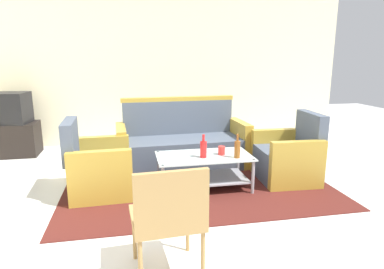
# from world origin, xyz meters

# --- Properties ---
(ground_plane) EXTENTS (14.00, 14.00, 0.00)m
(ground_plane) POSITION_xyz_m (0.00, 0.00, 0.00)
(ground_plane) COLOR white
(wall_back) EXTENTS (6.52, 0.12, 2.80)m
(wall_back) POSITION_xyz_m (0.00, 3.06, 1.40)
(wall_back) COLOR beige
(wall_back) RESTS_ON ground
(rug) EXTENTS (3.14, 2.18, 0.01)m
(rug) POSITION_xyz_m (0.07, 0.78, 0.01)
(rug) COLOR #511E19
(rug) RESTS_ON ground
(couch) EXTENTS (1.83, 0.81, 0.96)m
(couch) POSITION_xyz_m (0.00, 1.48, 0.32)
(couch) COLOR #4C5666
(couch) RESTS_ON rug
(armchair_left) EXTENTS (0.73, 0.79, 0.85)m
(armchair_left) POSITION_xyz_m (-1.09, 0.71, 0.29)
(armchair_left) COLOR #4C5666
(armchair_left) RESTS_ON rug
(armchair_right) EXTENTS (0.73, 0.79, 0.85)m
(armchair_right) POSITION_xyz_m (1.23, 0.69, 0.29)
(armchair_right) COLOR #4C5666
(armchair_right) RESTS_ON rug
(coffee_table) EXTENTS (1.10, 0.60, 0.40)m
(coffee_table) POSITION_xyz_m (0.12, 0.61, 0.27)
(coffee_table) COLOR silver
(coffee_table) RESTS_ON rug
(bottle_red) EXTENTS (0.07, 0.07, 0.27)m
(bottle_red) POSITION_xyz_m (0.09, 0.54, 0.51)
(bottle_red) COLOR red
(bottle_red) RESTS_ON coffee_table
(bottle_brown) EXTENTS (0.07, 0.07, 0.28)m
(bottle_brown) POSITION_xyz_m (0.47, 0.45, 0.52)
(bottle_brown) COLOR brown
(bottle_brown) RESTS_ON coffee_table
(cup) EXTENTS (0.08, 0.08, 0.10)m
(cup) POSITION_xyz_m (0.33, 0.61, 0.46)
(cup) COLOR red
(cup) RESTS_ON coffee_table
(tv_stand) EXTENTS (0.80, 0.50, 0.52)m
(tv_stand) POSITION_xyz_m (-2.56, 2.55, 0.26)
(tv_stand) COLOR black
(tv_stand) RESTS_ON ground
(television) EXTENTS (0.65, 0.52, 0.48)m
(television) POSITION_xyz_m (-2.56, 2.55, 0.76)
(television) COLOR black
(television) RESTS_ON tv_stand
(wicker_chair) EXTENTS (0.51, 0.51, 0.84)m
(wicker_chair) POSITION_xyz_m (-0.49, -0.95, 0.49)
(wicker_chair) COLOR #AD844C
(wicker_chair) RESTS_ON ground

